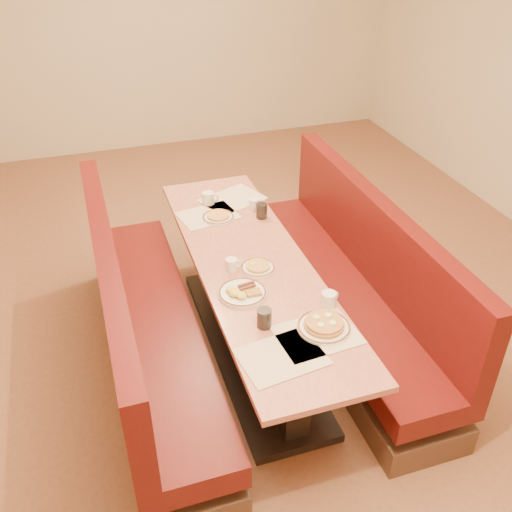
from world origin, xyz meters
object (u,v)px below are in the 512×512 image
object	(u,v)px
coffee_mug_b	(232,264)
soda_tumbler_mid	(262,211)
coffee_mug_c	(254,204)
eggs_plate	(242,292)
soda_tumbler_near	(264,318)
booth_left	(144,331)
coffee_mug_d	(209,198)
coffee_mug_a	(329,299)
pancake_plate	(324,326)
diner_table	(252,308)
booth_right	(350,289)

from	to	relation	value
coffee_mug_b	soda_tumbler_mid	distance (m)	0.70
coffee_mug_c	eggs_plate	bearing A→B (deg)	-114.00
soda_tumbler_near	booth_left	bearing A→B (deg)	134.18
coffee_mug_d	coffee_mug_a	bearing A→B (deg)	-68.36
coffee_mug_d	soda_tumbler_mid	distance (m)	0.45
pancake_plate	coffee_mug_c	distance (m)	1.42
coffee_mug_c	soda_tumbler_near	size ratio (longest dim) A/B	0.94
coffee_mug_b	coffee_mug_d	distance (m)	0.90
eggs_plate	booth_left	bearing A→B (deg)	151.37
diner_table	coffee_mug_c	world-z (taller)	coffee_mug_c
diner_table	coffee_mug_b	distance (m)	0.44
coffee_mug_c	soda_tumbler_near	bearing A→B (deg)	-107.76
booth_left	pancake_plate	xyz separation A→B (m)	(0.91, -0.74, 0.41)
eggs_plate	coffee_mug_a	size ratio (longest dim) A/B	2.45
booth_left	eggs_plate	distance (m)	0.77
soda_tumbler_near	soda_tumbler_mid	size ratio (longest dim) A/B	1.02
booth_right	eggs_plate	world-z (taller)	booth_right
soda_tumbler_mid	booth_left	bearing A→B (deg)	-151.41
coffee_mug_a	coffee_mug_d	xyz separation A→B (m)	(-0.35, 1.42, 0.00)
eggs_plate	soda_tumbler_near	xyz separation A→B (m)	(0.03, -0.31, 0.04)
coffee_mug_c	soda_tumbler_mid	world-z (taller)	soda_tumbler_mid
pancake_plate	coffee_mug_a	world-z (taller)	coffee_mug_a
coffee_mug_a	booth_left	bearing A→B (deg)	129.38
coffee_mug_d	soda_tumbler_near	world-z (taller)	soda_tumbler_near
coffee_mug_d	diner_table	bearing A→B (deg)	-77.70
booth_right	soda_tumbler_near	distance (m)	1.15
diner_table	pancake_plate	distance (m)	0.86
coffee_mug_a	soda_tumbler_mid	size ratio (longest dim) A/B	1.07
booth_left	soda_tumbler_mid	size ratio (longest dim) A/B	22.65
booth_left	diner_table	bearing A→B (deg)	0.00
coffee_mug_c	booth_left	bearing A→B (deg)	-147.25
coffee_mug_a	soda_tumbler_near	world-z (taller)	soda_tumbler_near
eggs_plate	diner_table	bearing A→B (deg)	62.84
coffee_mug_a	coffee_mug_c	size ratio (longest dim) A/B	1.11
pancake_plate	soda_tumbler_mid	xyz separation A→B (m)	(0.07, 1.28, 0.03)
pancake_plate	eggs_plate	distance (m)	0.55
diner_table	booth_right	size ratio (longest dim) A/B	1.00
diner_table	coffee_mug_a	bearing A→B (deg)	-63.40
pancake_plate	diner_table	bearing A→B (deg)	103.17
coffee_mug_a	coffee_mug_d	size ratio (longest dim) A/B	0.94
pancake_plate	soda_tumbler_near	bearing A→B (deg)	158.01
pancake_plate	coffee_mug_a	size ratio (longest dim) A/B	2.51
booth_right	coffee_mug_b	world-z (taller)	booth_right
booth_left	coffee_mug_b	size ratio (longest dim) A/B	23.96
booth_right	coffee_mug_c	world-z (taller)	booth_right
booth_right	coffee_mug_c	bearing A→B (deg)	126.33
pancake_plate	coffee_mug_d	bearing A→B (deg)	98.65
booth_right	coffee_mug_d	size ratio (longest dim) A/B	19.87
coffee_mug_b	coffee_mug_c	world-z (taller)	coffee_mug_c
booth_left	pancake_plate	world-z (taller)	booth_left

